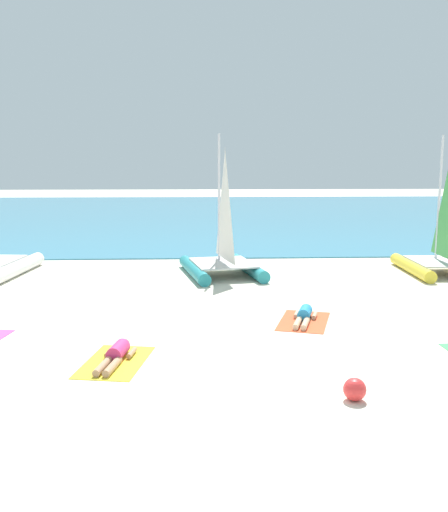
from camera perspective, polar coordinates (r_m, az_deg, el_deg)
ground_plane at (r=20.53m, az=-0.59°, el=-1.22°), size 120.00×120.00×0.00m
ocean_water at (r=42.32m, az=-1.65°, el=4.25°), size 120.00×40.00×0.05m
sailboat_teal at (r=19.13m, az=-0.17°, el=0.12°), size 2.94×3.97×4.69m
sailboat_yellow at (r=20.76m, az=20.78°, el=0.23°), size 2.40×3.65×4.67m
towel_center_left at (r=11.26m, az=-10.76°, el=-10.30°), size 1.40×2.06×0.01m
sunbather_center_left at (r=11.28m, az=-10.67°, el=-9.59°), size 0.66×1.57×0.30m
towel_center_right at (r=13.89m, az=7.93°, el=-6.44°), size 1.61×2.14×0.01m
sunbather_center_right at (r=13.92m, az=7.98°, el=-5.87°), size 0.83×1.54×0.30m
beach_ball at (r=9.59m, az=12.87°, el=-12.80°), size 0.37×0.37×0.37m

